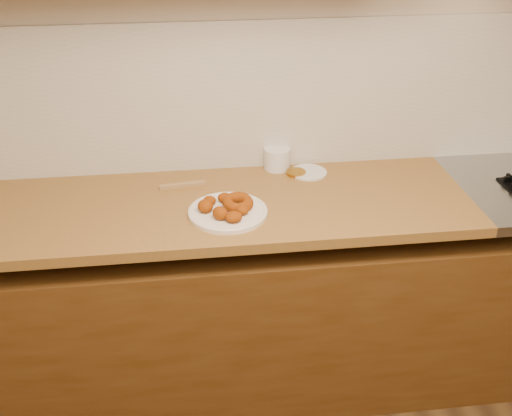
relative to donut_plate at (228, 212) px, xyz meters
name	(u,v)px	position (x,y,z in m)	size (l,w,h in m)	color
wall_back	(325,56)	(0.43, 0.41, 0.44)	(4.00, 0.02, 2.70)	#B8A58C
base_cabinet	(328,301)	(0.43, 0.10, -0.52)	(3.60, 0.60, 0.77)	#583718
butcher_block	(166,210)	(-0.22, 0.10, -0.03)	(2.30, 0.62, 0.04)	olive
backsplash	(323,94)	(0.43, 0.40, 0.29)	(3.60, 0.02, 0.60)	beige
donut_plate	(228,212)	(0.00, 0.00, 0.00)	(0.29, 0.29, 0.02)	white
ring_donut	(238,203)	(0.04, 0.02, 0.03)	(0.11, 0.11, 0.04)	#8E440A
fried_dough_chunks	(221,208)	(-0.02, -0.02, 0.03)	(0.20, 0.20, 0.05)	#8E440A
plastic_tub	(277,158)	(0.23, 0.36, 0.04)	(0.11, 0.11, 0.09)	silver
tub_lid	(309,172)	(0.36, 0.29, 0.00)	(0.15, 0.15, 0.01)	silver
brass_jar_lid	(296,173)	(0.30, 0.29, 0.00)	(0.08, 0.08, 0.01)	#A57220
wooden_utensil	(183,185)	(-0.16, 0.24, 0.00)	(0.18, 0.02, 0.01)	#997546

